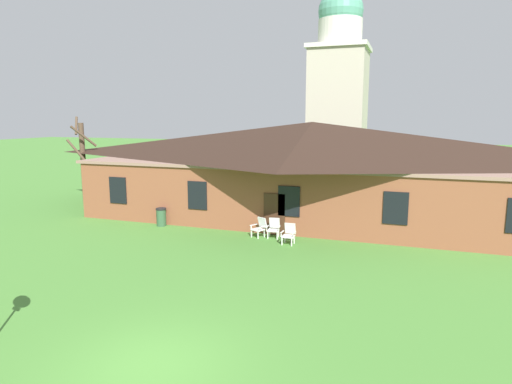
% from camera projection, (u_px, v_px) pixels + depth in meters
% --- Properties ---
extents(ground_plane, '(200.00, 200.00, 0.00)m').
position_uv_depth(ground_plane, '(152.00, 366.00, 10.39)').
color(ground_plane, '#477F33').
extents(brick_building, '(26.02, 10.40, 5.57)m').
position_uv_depth(brick_building, '(311.00, 168.00, 26.02)').
color(brick_building, brown).
rests_on(brick_building, ground).
extents(dome_tower, '(5.18, 5.18, 17.75)m').
position_uv_depth(dome_tower, '(338.00, 92.00, 39.10)').
color(dome_tower, '#BCB29E').
rests_on(dome_tower, ground).
extents(lawn_chair_by_porch, '(0.81, 0.85, 0.96)m').
position_uv_depth(lawn_chair_by_porch, '(260.00, 227.00, 21.60)').
color(lawn_chair_by_porch, white).
rests_on(lawn_chair_by_porch, ground).
extents(lawn_chair_near_door, '(0.69, 0.73, 0.96)m').
position_uv_depth(lawn_chair_near_door, '(274.00, 228.00, 21.48)').
color(lawn_chair_near_door, silver).
rests_on(lawn_chair_near_door, ground).
extents(lawn_chair_left_end, '(0.65, 0.68, 0.96)m').
position_uv_depth(lawn_chair_left_end, '(289.00, 233.00, 20.40)').
color(lawn_chair_left_end, silver).
rests_on(lawn_chair_left_end, ground).
extents(bare_tree_beside_building, '(1.81, 1.40, 5.90)m').
position_uv_depth(bare_tree_beside_building, '(83.00, 158.00, 30.63)').
color(bare_tree_beside_building, brown).
rests_on(bare_tree_beside_building, ground).
extents(trash_bin, '(0.56, 0.56, 0.98)m').
position_uv_depth(trash_bin, '(161.00, 217.00, 23.80)').
color(trash_bin, '#335638').
rests_on(trash_bin, ground).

